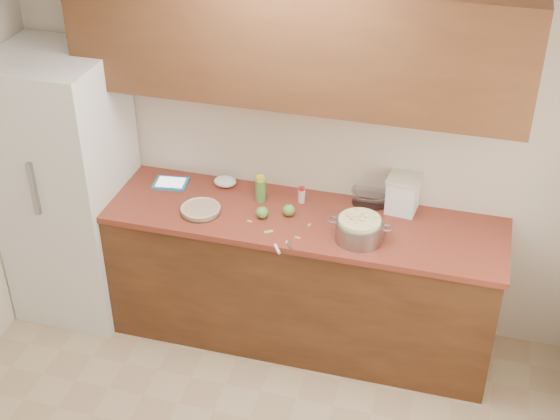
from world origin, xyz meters
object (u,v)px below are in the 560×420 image
(flour_canister, at_px, (403,194))
(tablet, at_px, (171,183))
(pie, at_px, (201,210))
(colander, at_px, (359,229))

(flour_canister, xyz_separation_m, tablet, (-1.47, -0.09, -0.11))
(flour_canister, bearing_deg, pie, -163.15)
(tablet, bearing_deg, colander, -19.98)
(colander, relative_size, tablet, 1.61)
(colander, relative_size, flour_canister, 1.62)
(colander, bearing_deg, pie, 178.86)
(pie, distance_m, colander, 0.98)
(colander, distance_m, flour_canister, 0.42)
(pie, bearing_deg, flour_canister, 16.85)
(colander, bearing_deg, flour_canister, 62.67)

